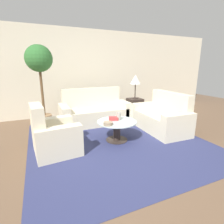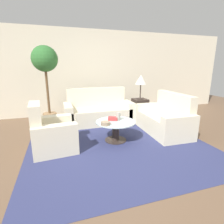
{
  "view_description": "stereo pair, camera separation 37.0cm",
  "coord_description": "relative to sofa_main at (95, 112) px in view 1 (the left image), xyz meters",
  "views": [
    {
      "loc": [
        -1.3,
        -2.49,
        1.48
      ],
      "look_at": [
        0.12,
        0.82,
        0.55
      ],
      "focal_mm": 28.0,
      "sensor_mm": 36.0,
      "label": 1
    },
    {
      "loc": [
        -0.95,
        -2.62,
        1.48
      ],
      "look_at": [
        0.12,
        0.82,
        0.55
      ],
      "focal_mm": 28.0,
      "sensor_mm": 36.0,
      "label": 2
    }
  ],
  "objects": [
    {
      "name": "book_stack",
      "position": [
        0.02,
        -1.24,
        0.16
      ],
      "size": [
        0.22,
        0.19,
        0.06
      ],
      "rotation": [
        0.0,
        0.0,
        -0.34
      ],
      "color": "#BC3333",
      "rests_on": "coffee_table"
    },
    {
      "name": "vase",
      "position": [
        0.12,
        -1.27,
        0.21
      ],
      "size": [
        0.09,
        0.09,
        0.16
      ],
      "color": "#9E998E",
      "rests_on": "coffee_table"
    },
    {
      "name": "table_lamp",
      "position": [
        1.2,
        -0.08,
        0.83
      ],
      "size": [
        0.31,
        0.31,
        0.67
      ],
      "color": "#332823",
      "rests_on": "side_table"
    },
    {
      "name": "wall_back",
      "position": [
        -0.08,
        1.1,
        1.01
      ],
      "size": [
        10.0,
        0.06,
        2.6
      ],
      "color": "beige",
      "rests_on": "ground_plane"
    },
    {
      "name": "potted_plant",
      "position": [
        -1.27,
        0.13,
        1.17
      ],
      "size": [
        0.62,
        0.62,
        1.98
      ],
      "color": "#93704C",
      "rests_on": "ground_plane"
    },
    {
      "name": "sofa_main",
      "position": [
        0.0,
        0.0,
        0.0
      ],
      "size": [
        1.82,
        0.8,
        0.92
      ],
      "color": "beige",
      "rests_on": "ground_plane"
    },
    {
      "name": "rug",
      "position": [
        0.05,
        -1.34,
        -0.28
      ],
      "size": [
        3.39,
        3.51,
        0.01
      ],
      "color": "navy",
      "rests_on": "ground_plane"
    },
    {
      "name": "side_table",
      "position": [
        1.2,
        -0.08,
        0.01
      ],
      "size": [
        0.39,
        0.39,
        0.6
      ],
      "color": "#332823",
      "rests_on": "ground_plane"
    },
    {
      "name": "bowl",
      "position": [
        -0.21,
        -1.5,
        0.16
      ],
      "size": [
        0.17,
        0.17,
        0.06
      ],
      "color": "gray",
      "rests_on": "coffee_table"
    },
    {
      "name": "loveseat",
      "position": [
        1.32,
        -1.18,
        -0.0
      ],
      "size": [
        0.8,
        1.48,
        0.91
      ],
      "rotation": [
        0.0,
        0.0,
        -1.6
      ],
      "color": "beige",
      "rests_on": "ground_plane"
    },
    {
      "name": "armchair",
      "position": [
        -1.21,
        -1.36,
        -0.0
      ],
      "size": [
        0.81,
        0.87,
        0.89
      ],
      "rotation": [
        0.0,
        0.0,
        1.66
      ],
      "color": "beige",
      "rests_on": "ground_plane"
    },
    {
      "name": "coffee_table",
      "position": [
        0.05,
        -1.34,
        -0.02
      ],
      "size": [
        0.81,
        0.81,
        0.42
      ],
      "color": "#332823",
      "rests_on": "ground_plane"
    },
    {
      "name": "ground_plane",
      "position": [
        -0.08,
        -1.91,
        -0.29
      ],
      "size": [
        14.0,
        14.0,
        0.0
      ],
      "primitive_type": "plane",
      "color": "brown"
    }
  ]
}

